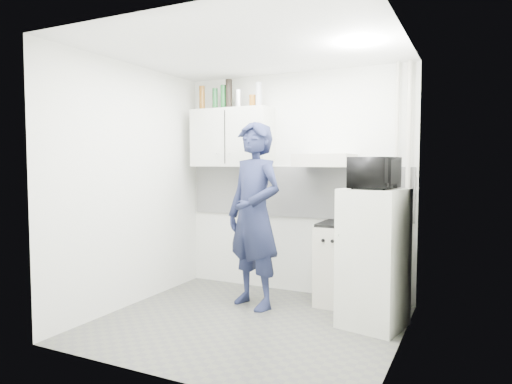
% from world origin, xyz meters
% --- Properties ---
extents(floor, '(2.80, 2.80, 0.00)m').
position_xyz_m(floor, '(0.00, 0.00, 0.00)').
color(floor, '#515246').
rests_on(floor, ground).
extents(ceiling, '(2.80, 2.80, 0.00)m').
position_xyz_m(ceiling, '(0.00, 0.00, 2.60)').
color(ceiling, white).
rests_on(ceiling, wall_back).
extents(wall_back, '(2.80, 0.00, 2.80)m').
position_xyz_m(wall_back, '(0.00, 1.25, 1.30)').
color(wall_back, silver).
rests_on(wall_back, floor).
extents(wall_left, '(0.00, 2.60, 2.60)m').
position_xyz_m(wall_left, '(-1.40, 0.00, 1.30)').
color(wall_left, silver).
rests_on(wall_left, floor).
extents(wall_right, '(0.00, 2.60, 2.60)m').
position_xyz_m(wall_right, '(1.40, 0.00, 1.30)').
color(wall_right, silver).
rests_on(wall_right, floor).
extents(person, '(0.84, 0.70, 1.98)m').
position_xyz_m(person, '(-0.17, 0.52, 0.99)').
color(person, '#1A1F3B').
rests_on(person, floor).
extents(stove, '(0.54, 0.54, 0.86)m').
position_xyz_m(stove, '(0.68, 1.00, 0.43)').
color(stove, beige).
rests_on(stove, floor).
extents(fridge, '(0.64, 0.64, 1.30)m').
position_xyz_m(fridge, '(1.10, 0.47, 0.65)').
color(fridge, silver).
rests_on(fridge, floor).
extents(stove_top, '(0.52, 0.52, 0.03)m').
position_xyz_m(stove_top, '(0.68, 1.00, 0.88)').
color(stove_top, black).
rests_on(stove_top, stove).
extents(saucepan, '(0.15, 0.15, 0.09)m').
position_xyz_m(saucepan, '(0.69, 1.04, 0.94)').
color(saucepan, silver).
rests_on(saucepan, stove_top).
extents(microwave, '(0.56, 0.41, 0.29)m').
position_xyz_m(microwave, '(1.10, 0.47, 1.45)').
color(microwave, black).
rests_on(microwave, fridge).
extents(bottle_a, '(0.07, 0.07, 0.30)m').
position_xyz_m(bottle_a, '(-1.18, 1.07, 2.35)').
color(bottle_a, brown).
rests_on(bottle_a, upper_cabinet).
extents(bottle_b, '(0.07, 0.07, 0.26)m').
position_xyz_m(bottle_b, '(-0.99, 1.07, 2.33)').
color(bottle_b, '#144C1E').
rests_on(bottle_b, upper_cabinet).
extents(bottle_c, '(0.07, 0.07, 0.29)m').
position_xyz_m(bottle_c, '(-0.87, 1.07, 2.35)').
color(bottle_c, '#144C1E').
rests_on(bottle_c, upper_cabinet).
extents(bottle_d, '(0.08, 0.08, 0.35)m').
position_xyz_m(bottle_d, '(-0.79, 1.07, 2.38)').
color(bottle_d, black).
rests_on(bottle_d, upper_cabinet).
extents(canister_a, '(0.09, 0.09, 0.22)m').
position_xyz_m(canister_a, '(-0.66, 1.07, 2.31)').
color(canister_a, silver).
rests_on(canister_a, upper_cabinet).
extents(canister_b, '(0.08, 0.08, 0.15)m').
position_xyz_m(canister_b, '(-0.47, 1.07, 2.27)').
color(canister_b, brown).
rests_on(canister_b, upper_cabinet).
extents(bottle_e, '(0.07, 0.07, 0.29)m').
position_xyz_m(bottle_e, '(-0.39, 1.07, 2.34)').
color(bottle_e, '#B2B7BC').
rests_on(bottle_e, upper_cabinet).
extents(upper_cabinet, '(1.00, 0.35, 0.70)m').
position_xyz_m(upper_cabinet, '(-0.75, 1.07, 1.85)').
color(upper_cabinet, silver).
rests_on(upper_cabinet, wall_back).
extents(range_hood, '(0.60, 0.50, 0.14)m').
position_xyz_m(range_hood, '(0.45, 1.00, 1.57)').
color(range_hood, beige).
rests_on(range_hood, wall_back).
extents(backsplash, '(2.74, 0.03, 0.60)m').
position_xyz_m(backsplash, '(0.00, 1.24, 1.20)').
color(backsplash, white).
rests_on(backsplash, wall_back).
extents(pipe_a, '(0.05, 0.05, 2.60)m').
position_xyz_m(pipe_a, '(1.30, 1.17, 1.30)').
color(pipe_a, beige).
rests_on(pipe_a, floor).
extents(pipe_b, '(0.04, 0.04, 2.60)m').
position_xyz_m(pipe_b, '(1.18, 1.17, 1.30)').
color(pipe_b, beige).
rests_on(pipe_b, floor).
extents(ceiling_spot_fixture, '(0.10, 0.10, 0.02)m').
position_xyz_m(ceiling_spot_fixture, '(1.00, 0.20, 2.57)').
color(ceiling_spot_fixture, white).
rests_on(ceiling_spot_fixture, ceiling).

